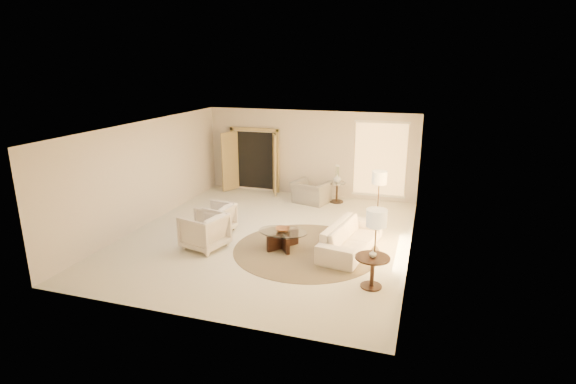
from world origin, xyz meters
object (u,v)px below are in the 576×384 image
(floor_lamp_far, at_px, (376,222))
(end_vase, at_px, (373,254))
(armchair_left, at_px, (216,217))
(side_table, at_px, (337,190))
(armchair_right, at_px, (204,229))
(floor_lamp_near, at_px, (379,180))
(accent_chair, at_px, (311,188))
(side_vase, at_px, (337,178))
(sofa, at_px, (351,238))
(end_table, at_px, (372,266))
(coffee_table, at_px, (283,238))
(bowl, at_px, (283,230))

(floor_lamp_far, distance_m, end_vase, 0.66)
(armchair_left, xyz_separation_m, side_table, (2.46, 3.55, -0.03))
(armchair_right, relative_size, floor_lamp_near, 0.58)
(accent_chair, xyz_separation_m, side_vase, (0.76, 0.31, 0.31))
(accent_chair, xyz_separation_m, end_vase, (2.57, -5.01, 0.24))
(sofa, distance_m, end_table, 1.78)
(armchair_right, distance_m, coffee_table, 1.87)
(end_table, relative_size, end_vase, 4.48)
(end_table, bearing_deg, sofa, 113.24)
(accent_chair, relative_size, coffee_table, 0.90)
(bowl, bearing_deg, sofa, 11.90)
(accent_chair, xyz_separation_m, bowl, (0.30, -3.71, 0.01))
(floor_lamp_near, relative_size, end_vase, 10.58)
(floor_lamp_far, bearing_deg, coffee_table, 150.75)
(armchair_right, distance_m, end_table, 4.13)
(armchair_left, distance_m, floor_lamp_near, 4.32)
(accent_chair, distance_m, end_vase, 5.64)
(sofa, distance_m, end_vase, 1.82)
(accent_chair, bearing_deg, end_table, 131.91)
(side_vase, bearing_deg, floor_lamp_near, -54.63)
(sofa, bearing_deg, floor_lamp_far, -146.27)
(floor_lamp_near, distance_m, bowl, 2.88)
(floor_lamp_far, xyz_separation_m, bowl, (-2.30, 1.29, -0.89))
(sofa, relative_size, floor_lamp_far, 1.41)
(accent_chair, xyz_separation_m, side_table, (0.76, 0.31, -0.08))
(floor_lamp_near, height_order, end_vase, floor_lamp_near)
(coffee_table, height_order, end_table, end_table)
(end_table, height_order, side_vase, side_vase)
(end_vase, bearing_deg, coffee_table, 150.20)
(coffee_table, distance_m, floor_lamp_far, 2.86)
(armchair_left, height_order, floor_lamp_far, floor_lamp_far)
(armchair_left, distance_m, floor_lamp_far, 4.73)
(end_vase, bearing_deg, floor_lamp_far, 20.61)
(side_table, height_order, side_vase, side_vase)
(floor_lamp_far, height_order, end_vase, floor_lamp_far)
(floor_lamp_far, bearing_deg, side_table, 109.02)
(bowl, height_order, side_vase, side_vase)
(sofa, height_order, bowl, sofa)
(end_vase, bearing_deg, accent_chair, 117.11)
(sofa, distance_m, accent_chair, 3.87)
(armchair_left, distance_m, bowl, 2.05)
(armchair_right, distance_m, floor_lamp_far, 4.25)
(sofa, xyz_separation_m, side_vase, (-1.10, 3.70, 0.44))
(end_table, relative_size, bowl, 1.95)
(coffee_table, relative_size, side_table, 1.85)
(coffee_table, xyz_separation_m, side_table, (0.47, 4.03, 0.12))
(sofa, bearing_deg, armchair_left, 97.05)
(floor_lamp_near, bearing_deg, accent_chair, 141.32)
(end_table, distance_m, end_vase, 0.27)
(armchair_left, height_order, end_vase, armchair_left)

